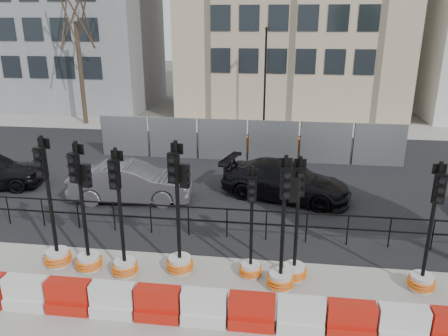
# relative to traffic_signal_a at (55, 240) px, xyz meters

# --- Properties ---
(ground) EXTENTS (120.00, 120.00, 0.00)m
(ground) POSITION_rel_traffic_signal_a_xyz_m (4.41, 0.97, -0.76)
(ground) COLOR #51514C
(ground) RESTS_ON ground
(sidewalk_near) EXTENTS (40.00, 6.00, 0.02)m
(sidewalk_near) POSITION_rel_traffic_signal_a_xyz_m (4.41, -2.03, -0.75)
(sidewalk_near) COLOR gray
(sidewalk_near) RESTS_ON ground
(road) EXTENTS (40.00, 14.00, 0.03)m
(road) POSITION_rel_traffic_signal_a_xyz_m (4.41, 7.97, -0.75)
(road) COLOR black
(road) RESTS_ON ground
(sidewalk_far) EXTENTS (40.00, 4.00, 0.02)m
(sidewalk_far) POSITION_rel_traffic_signal_a_xyz_m (4.41, 16.97, -0.75)
(sidewalk_far) COLOR gray
(sidewalk_far) RESTS_ON ground
(building_grey) EXTENTS (11.00, 9.06, 14.00)m
(building_grey) POSITION_rel_traffic_signal_a_xyz_m (-9.59, 22.96, 6.24)
(building_grey) COLOR gray
(building_grey) RESTS_ON ground
(kerb_railing) EXTENTS (18.00, 0.04, 1.00)m
(kerb_railing) POSITION_rel_traffic_signal_a_xyz_m (4.41, 2.17, -0.07)
(kerb_railing) COLOR black
(kerb_railing) RESTS_ON ground
(heras_fencing) EXTENTS (14.33, 1.72, 2.00)m
(heras_fencing) POSITION_rel_traffic_signal_a_xyz_m (4.40, 10.77, -0.08)
(heras_fencing) COLOR gray
(heras_fencing) RESTS_ON ground
(lamp_post_far) EXTENTS (0.12, 0.56, 6.00)m
(lamp_post_far) POSITION_rel_traffic_signal_a_xyz_m (4.91, 15.95, 2.46)
(lamp_post_far) COLOR black
(lamp_post_far) RESTS_ON ground
(tree_bare_far) EXTENTS (2.00, 2.00, 9.00)m
(tree_bare_far) POSITION_rel_traffic_signal_a_xyz_m (-6.59, 16.47, 5.89)
(tree_bare_far) COLOR #473828
(tree_bare_far) RESTS_ON ground
(barrier_row) EXTENTS (15.70, 0.50, 0.80)m
(barrier_row) POSITION_rel_traffic_signal_a_xyz_m (4.41, -1.83, -0.40)
(barrier_row) COLOR red
(barrier_row) RESTS_ON ground
(traffic_signal_a) EXTENTS (0.73, 0.73, 3.69)m
(traffic_signal_a) POSITION_rel_traffic_signal_a_xyz_m (0.00, 0.00, 0.00)
(traffic_signal_a) COLOR silver
(traffic_signal_a) RESTS_ON ground
(traffic_signal_b) EXTENTS (0.71, 0.71, 3.60)m
(traffic_signal_b) POSITION_rel_traffic_signal_a_xyz_m (0.95, -0.10, 0.10)
(traffic_signal_b) COLOR silver
(traffic_signal_b) RESTS_ON ground
(traffic_signal_c) EXTENTS (0.69, 0.69, 3.50)m
(traffic_signal_c) POSITION_rel_traffic_signal_a_xyz_m (1.99, -0.22, -0.04)
(traffic_signal_c) COLOR silver
(traffic_signal_c) RESTS_ON ground
(traffic_signal_d) EXTENTS (0.72, 0.72, 3.65)m
(traffic_signal_d) POSITION_rel_traffic_signal_a_xyz_m (3.41, 0.10, 0.11)
(traffic_signal_d) COLOR silver
(traffic_signal_d) RESTS_ON ground
(traffic_signal_e) EXTENTS (0.60, 0.60, 3.05)m
(traffic_signal_e) POSITION_rel_traffic_signal_a_xyz_m (5.29, 0.15, -0.13)
(traffic_signal_e) COLOR silver
(traffic_signal_e) RESTS_ON ground
(traffic_signal_f) EXTENTS (0.69, 0.69, 3.50)m
(traffic_signal_f) POSITION_rel_traffic_signal_a_xyz_m (6.08, -0.28, 0.07)
(traffic_signal_f) COLOR silver
(traffic_signal_f) RESTS_ON ground
(traffic_signal_g) EXTENTS (0.66, 0.66, 3.35)m
(traffic_signal_g) POSITION_rel_traffic_signal_a_xyz_m (6.41, 0.17, -0.07)
(traffic_signal_g) COLOR silver
(traffic_signal_g) RESTS_ON ground
(traffic_signal_h) EXTENTS (0.67, 0.67, 3.39)m
(traffic_signal_h) POSITION_rel_traffic_signal_a_xyz_m (9.56, 0.09, -0.06)
(traffic_signal_h) COLOR silver
(traffic_signal_h) RESTS_ON ground
(car_b) EXTENTS (2.39, 4.71, 1.45)m
(car_b) POSITION_rel_traffic_signal_a_xyz_m (0.53, 4.63, -0.04)
(car_b) COLOR #46464B
(car_b) RESTS_ON ground
(car_c) EXTENTS (4.52, 5.87, 1.40)m
(car_c) POSITION_rel_traffic_signal_a_xyz_m (6.19, 5.60, -0.06)
(car_c) COLOR black
(car_c) RESTS_ON ground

